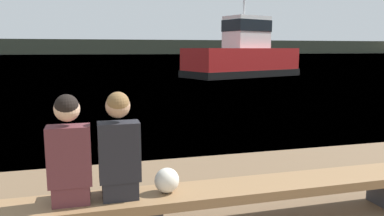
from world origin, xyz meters
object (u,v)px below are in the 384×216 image
(person_right, at_px, (119,150))
(shopping_bag, at_px, (167,180))
(bench_main, at_px, (153,202))
(person_left, at_px, (69,153))
(tugboat_red, at_px, (243,57))

(person_right, bearing_deg, shopping_bag, 1.75)
(person_right, xyz_separation_m, shopping_bag, (0.46, 0.01, -0.35))
(bench_main, height_order, person_left, person_left)
(bench_main, xyz_separation_m, person_right, (-0.31, -0.00, 0.56))
(person_left, bearing_deg, person_right, -0.00)
(tugboat_red, bearing_deg, shopping_bag, 136.04)
(shopping_bag, bearing_deg, bench_main, -175.82)
(shopping_bag, relative_size, tugboat_red, 0.03)
(person_left, height_order, tugboat_red, tugboat_red)
(bench_main, xyz_separation_m, tugboat_red, (9.54, 20.35, 0.91))
(bench_main, relative_size, person_left, 6.01)
(person_right, relative_size, shopping_bag, 4.09)
(shopping_bag, xyz_separation_m, tugboat_red, (9.39, 20.34, 0.70))
(person_right, height_order, shopping_bag, person_right)
(bench_main, height_order, tugboat_red, tugboat_red)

